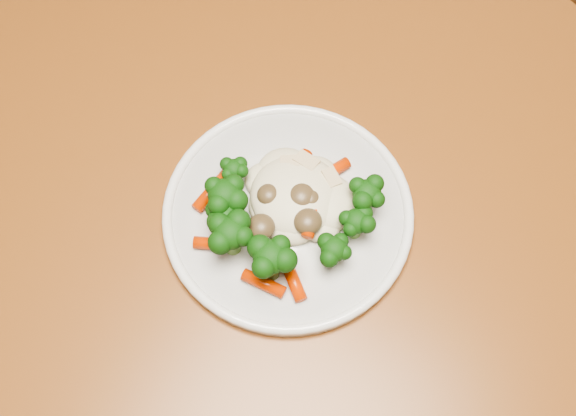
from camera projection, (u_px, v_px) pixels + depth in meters
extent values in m
cube|color=brown|center=(327.00, 244.00, 0.72)|extent=(1.41, 1.16, 0.04)
cylinder|color=white|center=(288.00, 214.00, 0.70)|extent=(0.24, 0.24, 0.01)
ellipsoid|color=beige|center=(296.00, 191.00, 0.68)|extent=(0.10, 0.09, 0.04)
ellipsoid|color=black|center=(226.00, 201.00, 0.68)|extent=(0.05, 0.05, 0.05)
ellipsoid|color=black|center=(231.00, 239.00, 0.66)|extent=(0.05, 0.05, 0.05)
ellipsoid|color=black|center=(271.00, 262.00, 0.65)|extent=(0.05, 0.05, 0.05)
ellipsoid|color=black|center=(333.00, 253.00, 0.66)|extent=(0.04, 0.04, 0.04)
ellipsoid|color=black|center=(356.00, 226.00, 0.67)|extent=(0.04, 0.04, 0.04)
ellipsoid|color=black|center=(366.00, 198.00, 0.68)|extent=(0.04, 0.04, 0.04)
ellipsoid|color=black|center=(234.00, 173.00, 0.70)|extent=(0.03, 0.03, 0.03)
ellipsoid|color=black|center=(226.00, 220.00, 0.67)|extent=(0.04, 0.04, 0.04)
cylinder|color=#ED4005|center=(298.00, 169.00, 0.71)|extent=(0.02, 0.04, 0.01)
cylinder|color=#ED4005|center=(328.00, 174.00, 0.71)|extent=(0.03, 0.05, 0.01)
cylinder|color=#ED4005|center=(334.00, 201.00, 0.69)|extent=(0.05, 0.02, 0.01)
cylinder|color=#ED4005|center=(212.00, 191.00, 0.70)|extent=(0.02, 0.05, 0.01)
cylinder|color=#ED4005|center=(215.00, 244.00, 0.68)|extent=(0.04, 0.03, 0.01)
cylinder|color=#ED4005|center=(264.00, 283.00, 0.66)|extent=(0.04, 0.02, 0.01)
cylinder|color=#ED4005|center=(294.00, 281.00, 0.66)|extent=(0.04, 0.03, 0.01)
cylinder|color=#ED4005|center=(313.00, 217.00, 0.67)|extent=(0.02, 0.04, 0.01)
ellipsoid|color=brown|center=(310.00, 198.00, 0.68)|extent=(0.02, 0.02, 0.02)
ellipsoid|color=brown|center=(308.00, 221.00, 0.67)|extent=(0.03, 0.03, 0.02)
ellipsoid|color=brown|center=(269.00, 195.00, 0.68)|extent=(0.02, 0.02, 0.02)
ellipsoid|color=brown|center=(261.00, 227.00, 0.67)|extent=(0.03, 0.03, 0.02)
ellipsoid|color=brown|center=(301.00, 197.00, 0.68)|extent=(0.03, 0.03, 0.02)
cube|color=beige|center=(306.00, 163.00, 0.70)|extent=(0.02, 0.02, 0.01)
cube|color=beige|center=(330.00, 178.00, 0.69)|extent=(0.02, 0.02, 0.01)
cube|color=beige|center=(290.00, 164.00, 0.70)|extent=(0.02, 0.02, 0.01)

